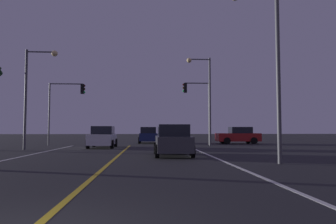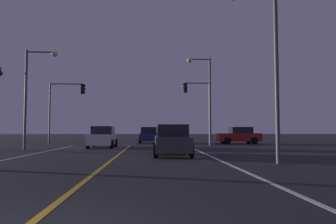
{
  "view_description": "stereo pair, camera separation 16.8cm",
  "coord_description": "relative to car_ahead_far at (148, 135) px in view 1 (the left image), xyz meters",
  "views": [
    {
      "loc": [
        1.64,
        -3.94,
        1.42
      ],
      "look_at": [
        3.26,
        21.78,
        2.88
      ],
      "focal_mm": 33.4,
      "sensor_mm": 36.0,
      "label": 1
    },
    {
      "loc": [
        1.81,
        -3.94,
        1.42
      ],
      "look_at": [
        3.26,
        21.78,
        2.88
      ],
      "focal_mm": 33.4,
      "sensor_mm": 36.0,
      "label": 2
    }
  ],
  "objects": [
    {
      "name": "street_lamp_left_mid",
      "position": [
        -8.21,
        -10.53,
        3.82
      ],
      "size": [
        2.28,
        0.44,
        7.19
      ],
      "color": "#4C4C51",
      "rests_on": "ground"
    },
    {
      "name": "street_lamp_right_near",
      "position": [
        4.99,
        -20.56,
        3.92
      ],
      "size": [
        2.14,
        0.44,
        7.39
      ],
      "rotation": [
        0.0,
        0.0,
        3.14
      ],
      "color": "#4C4C51",
      "rests_on": "ground"
    },
    {
      "name": "car_lead_same_lane",
      "position": [
        1.35,
        -16.23,
        0.0
      ],
      "size": [
        2.02,
        4.3,
        1.7
      ],
      "rotation": [
        0.0,
        0.0,
        1.57
      ],
      "color": "black",
      "rests_on": "ground"
    },
    {
      "name": "traffic_light_near_right",
      "position": [
        4.53,
        -4.57,
        3.45
      ],
      "size": [
        2.56,
        0.36,
        5.82
      ],
      "rotation": [
        0.0,
        0.0,
        3.14
      ],
      "color": "#4C4C51",
      "rests_on": "ground"
    },
    {
      "name": "car_crossing_side",
      "position": [
        9.14,
        -2.11,
        0.0
      ],
      "size": [
        4.3,
        2.02,
        1.7
      ],
      "rotation": [
        0.0,
        0.0,
        3.14
      ],
      "color": "black",
      "rests_on": "ground"
    },
    {
      "name": "car_oncoming",
      "position": [
        -3.61,
        -8.18,
        0.0
      ],
      "size": [
        2.02,
        4.3,
        1.7
      ],
      "rotation": [
        0.0,
        0.0,
        -1.57
      ],
      "color": "black",
      "rests_on": "ground"
    },
    {
      "name": "street_lamp_right_far",
      "position": [
        5.0,
        -5.87,
        4.19
      ],
      "size": [
        2.17,
        0.44,
        7.88
      ],
      "rotation": [
        0.0,
        0.0,
        3.14
      ],
      "color": "#4C4C51",
      "rests_on": "ground"
    },
    {
      "name": "lane_edge_right",
      "position": [
        3.4,
        -20.23,
        -0.82
      ],
      "size": [
        0.16,
        30.32,
        0.01
      ],
      "primitive_type": "cube",
      "color": "silver",
      "rests_on": "ground"
    },
    {
      "name": "lane_center_divider",
      "position": [
        -1.64,
        -20.23,
        -0.82
      ],
      "size": [
        0.16,
        30.32,
        0.01
      ],
      "primitive_type": "cube",
      "color": "gold",
      "rests_on": "ground"
    },
    {
      "name": "car_ahead_far",
      "position": [
        0.0,
        0.0,
        0.0
      ],
      "size": [
        2.02,
        4.3,
        1.7
      ],
      "rotation": [
        0.0,
        0.0,
        1.57
      ],
      "color": "black",
      "rests_on": "ground"
    },
    {
      "name": "traffic_light_near_left",
      "position": [
        -7.44,
        -4.57,
        3.37
      ],
      "size": [
        3.26,
        0.36,
        5.64
      ],
      "color": "#4C4C51",
      "rests_on": "ground"
    }
  ]
}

